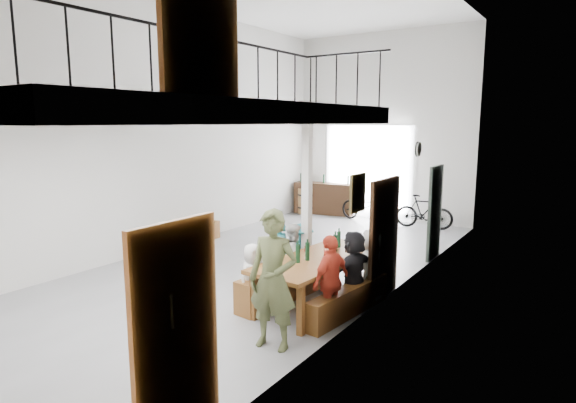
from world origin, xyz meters
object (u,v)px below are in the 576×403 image
Objects in this scene: host_standing at (273,280)px; bench_inner at (290,282)px; bicycle_near at (365,206)px; tasting_table at (319,262)px; oak_barrel at (306,201)px; serving_counter at (324,198)px; side_bench at (195,234)px.

bench_inner is at bearing 107.37° from host_standing.
bench_inner is 6.61m from bicycle_near.
tasting_table is at bearing 2.08° from bench_inner.
host_standing is 8.41m from bicycle_near.
bench_inner is 7.52m from oak_barrel.
serving_counter is at bearing 26.37° from oak_barrel.
serving_counter is 1.66m from bicycle_near.
side_bench is at bearing 165.65° from bicycle_near.
bicycle_near is (-1.55, 6.42, 0.19)m from bench_inner.
tasting_table is 1.37× the size of serving_counter.
oak_barrel is (-3.67, 6.56, 0.15)m from bench_inner.
bench_inner is 7.51m from serving_counter.
bench_inner is 1.32× the size of bicycle_near.
host_standing reaches higher than bench_inner.
bicycle_near is (-2.36, 8.05, -0.46)m from host_standing.
serving_counter is (-3.74, 6.85, -0.21)m from tasting_table.
host_standing is (4.72, -3.40, 0.69)m from side_bench.
side_bench is 0.85× the size of host_standing.
bench_inner is at bearing -74.63° from serving_counter.
host_standing is at bearing -61.35° from oak_barrel.
bicycle_near reaches higher than bench_inner.
host_standing is at bearing -151.10° from bicycle_near.
tasting_table is 1.13× the size of bench_inner.
tasting_table reaches higher than side_bench.
host_standing is at bearing -77.50° from tasting_table.
bench_inner is at bearing -153.86° from bicycle_near.
serving_counter reaches higher than tasting_table.
oak_barrel is 0.45× the size of host_standing.
side_bench is 5.11m from serving_counter.
bicycle_near reaches higher than side_bench.
oak_barrel is at bearing 125.73° from bench_inner.
tasting_table is 0.73m from bench_inner.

